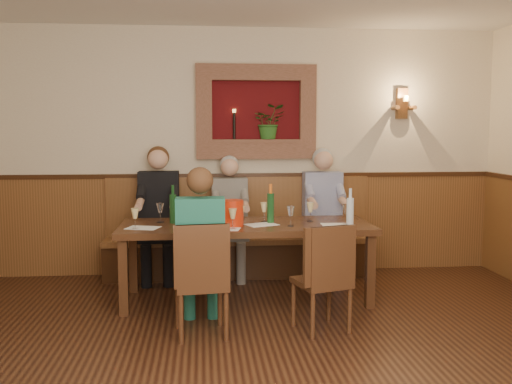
% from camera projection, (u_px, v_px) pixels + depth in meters
% --- Properties ---
extents(ground_plane, '(6.00, 6.00, 0.00)m').
position_uv_depth(ground_plane, '(268.00, 383.00, 3.72)').
color(ground_plane, black).
rests_on(ground_plane, ground).
extents(room_shell, '(6.04, 6.04, 2.82)m').
position_uv_depth(room_shell, '(269.00, 91.00, 3.52)').
color(room_shell, beige).
rests_on(room_shell, ground).
extents(wainscoting, '(6.02, 6.02, 1.15)m').
position_uv_depth(wainscoting, '(268.00, 296.00, 3.66)').
color(wainscoting, brown).
rests_on(wainscoting, ground).
extents(wall_niche, '(1.36, 0.30, 1.06)m').
position_uv_depth(wall_niche, '(260.00, 116.00, 6.46)').
color(wall_niche, '#4E0B0D').
rests_on(wall_niche, ground).
extents(wall_sconce, '(0.25, 0.20, 0.35)m').
position_uv_depth(wall_sconce, '(402.00, 104.00, 6.59)').
color(wall_sconce, brown).
rests_on(wall_sconce, ground).
extents(dining_table, '(2.40, 0.90, 0.75)m').
position_uv_depth(dining_table, '(246.00, 231.00, 5.48)').
color(dining_table, '#3B1B11').
rests_on(dining_table, ground).
extents(bench, '(3.00, 0.45, 1.11)m').
position_uv_depth(bench, '(240.00, 247.00, 6.45)').
color(bench, '#381E0F').
rests_on(bench, ground).
extents(chair_near_left, '(0.46, 0.46, 0.93)m').
position_uv_depth(chair_near_left, '(201.00, 302.00, 4.57)').
color(chair_near_left, '#3B1B11').
rests_on(chair_near_left, ground).
extents(chair_near_right, '(0.50, 0.50, 0.90)m').
position_uv_depth(chair_near_right, '(322.00, 300.00, 4.68)').
color(chair_near_right, '#3B1B11').
rests_on(chair_near_right, ground).
extents(person_bench_left, '(0.44, 0.54, 1.47)m').
position_uv_depth(person_bench_left, '(159.00, 225.00, 6.23)').
color(person_bench_left, black).
rests_on(person_bench_left, ground).
extents(person_bench_mid, '(0.39, 0.48, 1.36)m').
position_uv_depth(person_bench_mid, '(230.00, 228.00, 6.31)').
color(person_bench_mid, '#585451').
rests_on(person_bench_mid, ground).
extents(person_bench_right, '(0.43, 0.53, 1.45)m').
position_uv_depth(person_bench_right, '(324.00, 224.00, 6.41)').
color(person_bench_right, navy).
rests_on(person_bench_right, ground).
extents(person_chair_front, '(0.39, 0.48, 1.36)m').
position_uv_depth(person_chair_front, '(201.00, 263.00, 4.68)').
color(person_chair_front, '#195659').
rests_on(person_chair_front, ground).
extents(spittoon_bucket, '(0.27, 0.27, 0.24)m').
position_uv_depth(spittoon_bucket, '(232.00, 213.00, 5.33)').
color(spittoon_bucket, red).
rests_on(spittoon_bucket, dining_table).
extents(wine_bottle_green_a, '(0.08, 0.08, 0.38)m').
position_uv_depth(wine_bottle_green_a, '(271.00, 207.00, 5.50)').
color(wine_bottle_green_a, '#19471E').
rests_on(wine_bottle_green_a, dining_table).
extents(wine_bottle_green_b, '(0.08, 0.08, 0.37)m').
position_uv_depth(wine_bottle_green_b, '(173.00, 208.00, 5.50)').
color(wine_bottle_green_b, '#19471E').
rests_on(wine_bottle_green_b, dining_table).
extents(water_bottle, '(0.08, 0.08, 0.36)m').
position_uv_depth(water_bottle, '(350.00, 212.00, 5.24)').
color(water_bottle, silver).
rests_on(water_bottle, dining_table).
extents(tasting_sheet_a, '(0.34, 0.28, 0.00)m').
position_uv_depth(tasting_sheet_a, '(143.00, 228.00, 5.24)').
color(tasting_sheet_a, white).
rests_on(tasting_sheet_a, dining_table).
extents(tasting_sheet_b, '(0.34, 0.30, 0.00)m').
position_uv_depth(tasting_sheet_b, '(262.00, 225.00, 5.41)').
color(tasting_sheet_b, white).
rests_on(tasting_sheet_b, dining_table).
extents(tasting_sheet_c, '(0.27, 0.20, 0.00)m').
position_uv_depth(tasting_sheet_c, '(335.00, 225.00, 5.41)').
color(tasting_sheet_c, white).
rests_on(tasting_sheet_c, dining_table).
extents(tasting_sheet_d, '(0.28, 0.22, 0.00)m').
position_uv_depth(tasting_sheet_d, '(226.00, 229.00, 5.18)').
color(tasting_sheet_d, white).
rests_on(tasting_sheet_d, dining_table).
extents(wine_glass_0, '(0.08, 0.08, 0.19)m').
position_uv_depth(wine_glass_0, '(291.00, 216.00, 5.33)').
color(wine_glass_0, white).
rests_on(wine_glass_0, dining_table).
extents(wine_glass_1, '(0.08, 0.08, 0.19)m').
position_uv_depth(wine_glass_1, '(233.00, 219.00, 5.15)').
color(wine_glass_1, '#E5CE89').
rests_on(wine_glass_1, dining_table).
extents(wine_glass_2, '(0.08, 0.08, 0.19)m').
position_uv_depth(wine_glass_2, '(214.00, 213.00, 5.52)').
color(wine_glass_2, white).
rests_on(wine_glass_2, dining_table).
extents(wine_glass_3, '(0.08, 0.08, 0.19)m').
position_uv_depth(wine_glass_3, '(264.00, 212.00, 5.59)').
color(wine_glass_3, '#E5CE89').
rests_on(wine_glass_3, dining_table).
extents(wine_glass_4, '(0.08, 0.08, 0.19)m').
position_uv_depth(wine_glass_4, '(310.00, 212.00, 5.59)').
color(wine_glass_4, '#E5CE89').
rests_on(wine_glass_4, dining_table).
extents(wine_glass_5, '(0.08, 0.08, 0.19)m').
position_uv_depth(wine_glass_5, '(346.00, 214.00, 5.43)').
color(wine_glass_5, white).
rests_on(wine_glass_5, dining_table).
extents(wine_glass_6, '(0.08, 0.08, 0.19)m').
position_uv_depth(wine_glass_6, '(135.00, 219.00, 5.18)').
color(wine_glass_6, '#E5CE89').
rests_on(wine_glass_6, dining_table).
extents(wine_glass_7, '(0.08, 0.08, 0.19)m').
position_uv_depth(wine_glass_7, '(183.00, 219.00, 5.16)').
color(wine_glass_7, '#E5CE89').
rests_on(wine_glass_7, dining_table).
extents(wine_glass_8, '(0.08, 0.08, 0.19)m').
position_uv_depth(wine_glass_8, '(241.00, 216.00, 5.34)').
color(wine_glass_8, '#E5CE89').
rests_on(wine_glass_8, dining_table).
extents(wine_glass_9, '(0.08, 0.08, 0.19)m').
position_uv_depth(wine_glass_9, '(160.00, 213.00, 5.54)').
color(wine_glass_9, white).
rests_on(wine_glass_9, dining_table).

